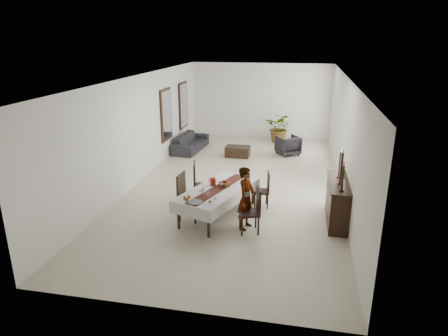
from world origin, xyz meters
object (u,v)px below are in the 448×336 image
(sideboard_body, at_px, (337,202))
(red_pitcher, at_px, (213,182))
(woman, at_px, (246,198))
(sofa, at_px, (191,142))
(dining_table_top, at_px, (218,190))

(sideboard_body, bearing_deg, red_pitcher, -179.63)
(woman, height_order, sideboard_body, woman)
(red_pitcher, height_order, sideboard_body, sideboard_body)
(woman, xyz_separation_m, sideboard_body, (2.10, 0.76, -0.25))
(red_pitcher, height_order, sofa, red_pitcher)
(woman, distance_m, sofa, 6.97)
(dining_table_top, height_order, sideboard_body, sideboard_body)
(red_pitcher, height_order, woman, woman)
(sideboard_body, height_order, sofa, sideboard_body)
(sideboard_body, bearing_deg, woman, -160.10)
(red_pitcher, distance_m, sideboard_body, 3.07)
(sideboard_body, distance_m, sofa, 7.55)
(woman, bearing_deg, dining_table_top, 72.68)
(dining_table_top, distance_m, woman, 0.94)
(red_pitcher, bearing_deg, sideboard_body, 0.37)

